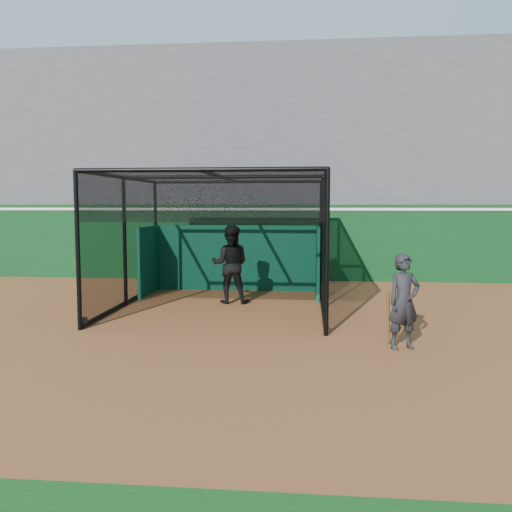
{
  "coord_description": "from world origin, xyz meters",
  "views": [
    {
      "loc": [
        1.46,
        -9.47,
        2.49
      ],
      "look_at": [
        0.33,
        2.0,
        1.4
      ],
      "focal_mm": 38.0,
      "sensor_mm": 36.0,
      "label": 1
    }
  ],
  "objects": [
    {
      "name": "ground",
      "position": [
        0.0,
        0.0,
        0.0
      ],
      "size": [
        120.0,
        120.0,
        0.0
      ],
      "primitive_type": "plane",
      "color": "brown",
      "rests_on": "ground"
    },
    {
      "name": "outfield_wall",
      "position": [
        0.0,
        8.5,
        1.29
      ],
      "size": [
        50.0,
        0.5,
        2.5
      ],
      "color": "#0A3815",
      "rests_on": "ground"
    },
    {
      "name": "grandstand",
      "position": [
        0.0,
        12.27,
        4.48
      ],
      "size": [
        50.0,
        7.85,
        8.95
      ],
      "color": "#4C4C4F",
      "rests_on": "ground"
    },
    {
      "name": "batting_cage",
      "position": [
        -0.64,
        3.52,
        1.58
      ],
      "size": [
        4.97,
        5.56,
        3.16
      ],
      "color": "black",
      "rests_on": "ground"
    },
    {
      "name": "batter",
      "position": [
        -0.52,
        4.05,
        0.99
      ],
      "size": [
        0.98,
        0.78,
        1.98
      ],
      "primitive_type": "imported",
      "rotation": [
        0.0,
        0.0,
        3.17
      ],
      "color": "black",
      "rests_on": "ground"
    },
    {
      "name": "on_deck_player",
      "position": [
        3.1,
        -0.04,
        0.82
      ],
      "size": [
        0.71,
        0.6,
        1.65
      ],
      "color": "black",
      "rests_on": "ground"
    }
  ]
}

